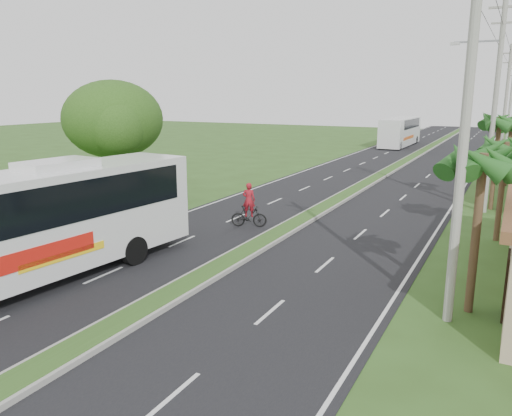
% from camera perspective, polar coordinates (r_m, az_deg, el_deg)
% --- Properties ---
extents(ground, '(180.00, 180.00, 0.00)m').
position_cam_1_polar(ground, '(17.68, -8.76, -9.51)').
color(ground, '#304E1C').
rests_on(ground, ground).
extents(road_asphalt, '(14.00, 160.00, 0.02)m').
position_cam_1_polar(road_asphalt, '(35.14, 10.87, 1.71)').
color(road_asphalt, black).
rests_on(road_asphalt, ground).
extents(median_strip, '(1.20, 160.00, 0.18)m').
position_cam_1_polar(median_strip, '(35.12, 10.87, 1.86)').
color(median_strip, gray).
rests_on(median_strip, ground).
extents(lane_edge_left, '(0.12, 160.00, 0.01)m').
position_cam_1_polar(lane_edge_left, '(37.57, 1.05, 2.65)').
color(lane_edge_left, silver).
rests_on(lane_edge_left, ground).
extents(lane_edge_right, '(0.12, 160.00, 0.01)m').
position_cam_1_polar(lane_edge_right, '(33.88, 21.76, 0.58)').
color(lane_edge_right, silver).
rests_on(lane_edge_right, ground).
extents(palm_verge_a, '(2.40, 2.40, 5.45)m').
position_cam_1_polar(palm_verge_a, '(16.21, 24.54, 4.82)').
color(palm_verge_a, '#473321').
rests_on(palm_verge_a, ground).
extents(palm_verge_b, '(2.40, 2.40, 5.05)m').
position_cam_1_polar(palm_verge_b, '(25.18, 26.68, 6.22)').
color(palm_verge_b, '#473321').
rests_on(palm_verge_b, ground).
extents(palm_verge_c, '(2.40, 2.40, 5.85)m').
position_cam_1_polar(palm_verge_c, '(32.12, 26.08, 8.82)').
color(palm_verge_c, '#473321').
rests_on(palm_verge_c, ground).
extents(palm_verge_d, '(2.40, 2.40, 5.25)m').
position_cam_1_polar(palm_verge_d, '(41.13, 27.17, 8.52)').
color(palm_verge_d, '#473321').
rests_on(palm_verge_d, ground).
extents(shade_tree, '(6.30, 6.00, 7.54)m').
position_cam_1_polar(shade_tree, '(31.90, -16.12, 9.42)').
color(shade_tree, '#473321').
rests_on(shade_tree, ground).
extents(utility_pole_a, '(1.60, 0.28, 11.00)m').
position_cam_1_polar(utility_pole_a, '(15.16, 22.73, 8.05)').
color(utility_pole_a, gray).
rests_on(utility_pole_a, ground).
extents(utility_pole_b, '(3.20, 0.28, 12.00)m').
position_cam_1_polar(utility_pole_b, '(31.10, 25.61, 10.87)').
color(utility_pole_b, gray).
rests_on(utility_pole_b, ground).
extents(utility_pole_c, '(1.60, 0.28, 11.00)m').
position_cam_1_polar(utility_pole_c, '(51.09, 26.61, 10.43)').
color(utility_pole_c, gray).
rests_on(utility_pole_c, ground).
extents(utility_pole_d, '(1.60, 0.28, 10.50)m').
position_cam_1_polar(utility_pole_d, '(71.09, 27.05, 10.51)').
color(utility_pole_d, gray).
rests_on(utility_pole_d, ground).
extents(coach_bus_main, '(4.13, 13.73, 4.37)m').
position_cam_1_polar(coach_bus_main, '(19.03, -24.50, -1.31)').
color(coach_bus_main, silver).
rests_on(coach_bus_main, ground).
extents(coach_bus_far, '(2.88, 12.44, 3.61)m').
position_cam_1_polar(coach_bus_far, '(68.73, 16.18, 8.54)').
color(coach_bus_far, silver).
rests_on(coach_bus_far, ground).
extents(motorcyclist, '(1.91, 1.10, 2.32)m').
position_cam_1_polar(motorcyclist, '(25.51, -0.82, -0.38)').
color(motorcyclist, black).
rests_on(motorcyclist, ground).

